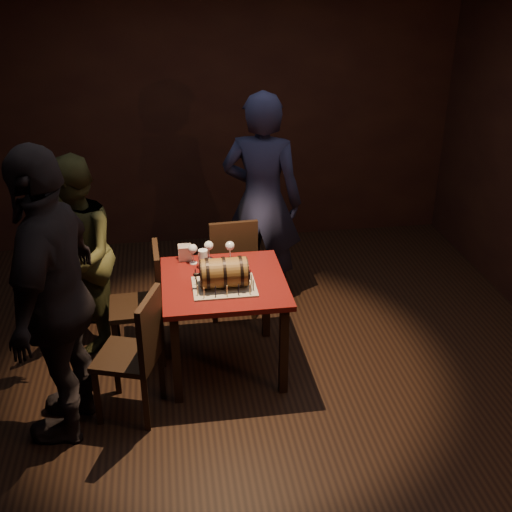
% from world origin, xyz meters
% --- Properties ---
extents(room_shell, '(5.04, 5.04, 2.80)m').
position_xyz_m(room_shell, '(0.00, 0.00, 1.40)').
color(room_shell, black).
rests_on(room_shell, ground).
extents(pub_table, '(0.90, 0.90, 0.75)m').
position_xyz_m(pub_table, '(-0.18, 0.09, 0.64)').
color(pub_table, '#4B0C0C').
rests_on(pub_table, ground).
extents(cake_board, '(0.45, 0.35, 0.01)m').
position_xyz_m(cake_board, '(-0.19, -0.02, 0.76)').
color(cake_board, gray).
rests_on(cake_board, pub_table).
extents(barrel_cake, '(0.39, 0.23, 0.23)m').
position_xyz_m(barrel_cake, '(-0.19, -0.02, 0.87)').
color(barrel_cake, brown).
rests_on(barrel_cake, cake_board).
extents(birthday_candles, '(0.40, 0.30, 0.09)m').
position_xyz_m(birthday_candles, '(-0.19, -0.02, 0.80)').
color(birthday_candles, '#FFF098').
rests_on(birthday_candles, cake_board).
extents(wine_glass_left, '(0.07, 0.07, 0.16)m').
position_xyz_m(wine_glass_left, '(-0.39, 0.40, 0.87)').
color(wine_glass_left, silver).
rests_on(wine_glass_left, pub_table).
extents(wine_glass_mid, '(0.07, 0.07, 0.16)m').
position_xyz_m(wine_glass_mid, '(-0.26, 0.44, 0.87)').
color(wine_glass_mid, silver).
rests_on(wine_glass_mid, pub_table).
extents(wine_glass_right, '(0.07, 0.07, 0.16)m').
position_xyz_m(wine_glass_right, '(-0.10, 0.41, 0.87)').
color(wine_glass_right, silver).
rests_on(wine_glass_right, pub_table).
extents(pint_of_ale, '(0.07, 0.07, 0.15)m').
position_xyz_m(pint_of_ale, '(-0.32, 0.31, 0.82)').
color(pint_of_ale, silver).
rests_on(pint_of_ale, pub_table).
extents(menu_card, '(0.10, 0.05, 0.13)m').
position_xyz_m(menu_card, '(-0.44, 0.45, 0.81)').
color(menu_card, white).
rests_on(menu_card, pub_table).
extents(chair_back, '(0.42, 0.42, 0.93)m').
position_xyz_m(chair_back, '(-0.04, 0.83, 0.52)').
color(chair_back, black).
rests_on(chair_back, ground).
extents(chair_left_rear, '(0.41, 0.41, 0.93)m').
position_xyz_m(chair_left_rear, '(-0.76, 0.32, 0.52)').
color(chair_left_rear, black).
rests_on(chair_left_rear, ground).
extents(chair_left_front, '(0.51, 0.51, 0.93)m').
position_xyz_m(chair_left_front, '(-0.81, -0.37, 0.52)').
color(chair_left_front, black).
rests_on(chair_left_front, ground).
extents(person_back, '(0.81, 0.67, 1.91)m').
position_xyz_m(person_back, '(0.26, 1.09, 0.95)').
color(person_back, '#1B1C36').
rests_on(person_back, ground).
extents(person_left_rear, '(0.71, 0.85, 1.57)m').
position_xyz_m(person_left_rear, '(-1.28, 0.59, 0.79)').
color(person_left_rear, '#37361B').
rests_on(person_left_rear, ground).
extents(person_left_front, '(0.72, 1.24, 1.98)m').
position_xyz_m(person_left_front, '(-1.28, -0.42, 0.99)').
color(person_left_front, black).
rests_on(person_left_front, ground).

